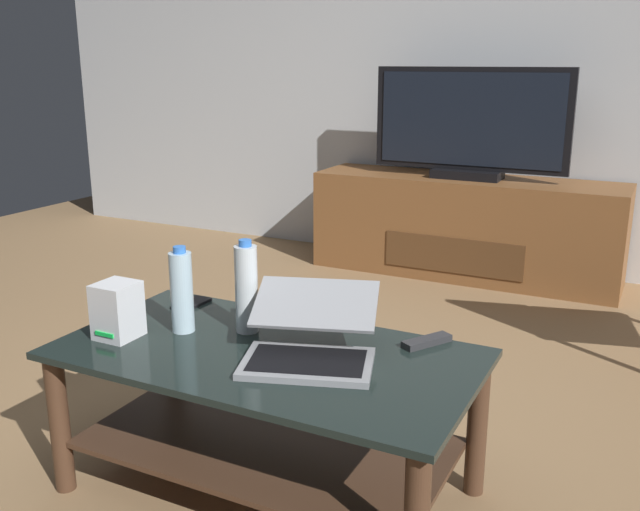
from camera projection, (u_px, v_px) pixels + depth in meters
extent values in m
plane|color=olive|center=(274.00, 441.00, 2.41)|extent=(7.68, 7.68, 0.00)
cube|color=silver|center=(483.00, 35.00, 4.21)|extent=(6.40, 0.12, 2.80)
cube|color=black|center=(266.00, 354.00, 2.02)|extent=(1.21, 0.64, 0.02)
cube|color=#472D1E|center=(268.00, 443.00, 2.10)|extent=(1.06, 0.56, 0.02)
cylinder|color=#472D1E|center=(59.00, 424.00, 2.09)|extent=(0.06, 0.06, 0.43)
cylinder|color=#472D1E|center=(174.00, 357.00, 2.56)|extent=(0.06, 0.06, 0.43)
cylinder|color=#472D1E|center=(477.00, 427.00, 2.07)|extent=(0.06, 0.06, 0.43)
cube|color=brown|center=(465.00, 227.00, 4.22)|extent=(1.80, 0.48, 0.59)
cube|color=#55351C|center=(453.00, 255.00, 4.04)|extent=(0.81, 0.01, 0.21)
cube|color=black|center=(467.00, 174.00, 4.11)|extent=(0.40, 0.20, 0.05)
cube|color=black|center=(470.00, 119.00, 4.03)|extent=(1.13, 0.04, 0.58)
cube|color=black|center=(469.00, 119.00, 4.01)|extent=(1.05, 0.01, 0.52)
cube|color=gray|center=(307.00, 363.00, 1.91)|extent=(0.41, 0.33, 0.02)
cube|color=black|center=(307.00, 360.00, 1.91)|extent=(0.35, 0.27, 0.00)
cube|color=gray|center=(316.00, 303.00, 2.03)|extent=(0.41, 0.32, 0.08)
cube|color=teal|center=(316.00, 304.00, 2.02)|extent=(0.36, 0.29, 0.07)
cube|color=silver|center=(117.00, 310.00, 2.10)|extent=(0.11, 0.12, 0.17)
cube|color=#19D84C|center=(104.00, 334.00, 2.06)|extent=(0.07, 0.00, 0.01)
cylinder|color=silver|center=(182.00, 292.00, 2.13)|extent=(0.07, 0.07, 0.25)
cylinder|color=blue|center=(179.00, 250.00, 2.10)|extent=(0.04, 0.04, 0.02)
cylinder|color=silver|center=(246.00, 289.00, 2.13)|extent=(0.07, 0.07, 0.27)
cylinder|color=blue|center=(245.00, 243.00, 2.09)|extent=(0.04, 0.04, 0.02)
cube|color=black|center=(191.00, 304.00, 2.39)|extent=(0.08, 0.14, 0.01)
cube|color=#2D2D30|center=(426.00, 342.00, 2.06)|extent=(0.12, 0.16, 0.02)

